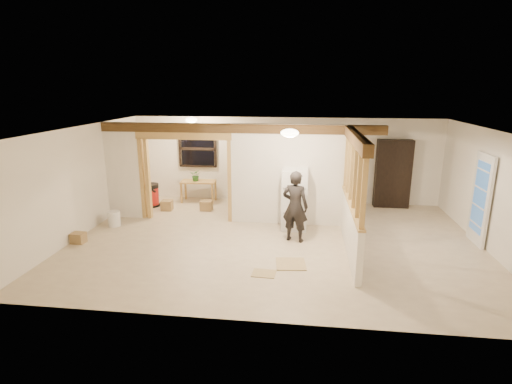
# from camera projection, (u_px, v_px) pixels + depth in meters

# --- Properties ---
(floor) EXTENTS (9.00, 6.50, 0.01)m
(floor) POSITION_uv_depth(u_px,v_px,m) (275.00, 240.00, 9.02)
(floor) COLOR beige
(floor) RESTS_ON ground
(ceiling) EXTENTS (9.00, 6.50, 0.01)m
(ceiling) POSITION_uv_depth(u_px,v_px,m) (276.00, 129.00, 8.38)
(ceiling) COLOR white
(wall_back) EXTENTS (9.00, 0.01, 2.50)m
(wall_back) POSITION_uv_depth(u_px,v_px,m) (284.00, 160.00, 11.82)
(wall_back) COLOR white
(wall_back) RESTS_ON floor
(wall_front) EXTENTS (9.00, 0.01, 2.50)m
(wall_front) POSITION_uv_depth(u_px,v_px,m) (258.00, 243.00, 5.58)
(wall_front) COLOR white
(wall_front) RESTS_ON floor
(wall_left) EXTENTS (0.01, 6.50, 2.50)m
(wall_left) POSITION_uv_depth(u_px,v_px,m) (82.00, 181.00, 9.24)
(wall_left) COLOR white
(wall_left) RESTS_ON floor
(wall_right) EXTENTS (0.01, 6.50, 2.50)m
(wall_right) POSITION_uv_depth(u_px,v_px,m) (495.00, 193.00, 8.16)
(wall_right) COLOR white
(wall_right) RESTS_ON floor
(partition_left_stub) EXTENTS (0.90, 0.12, 2.50)m
(partition_left_stub) POSITION_uv_depth(u_px,v_px,m) (123.00, 171.00, 10.33)
(partition_left_stub) COLOR white
(partition_left_stub) RESTS_ON floor
(partition_center) EXTENTS (2.80, 0.12, 2.50)m
(partition_center) POSITION_uv_depth(u_px,v_px,m) (287.00, 175.00, 9.83)
(partition_center) COLOR white
(partition_center) RESTS_ON floor
(doorway_frame) EXTENTS (2.46, 0.14, 2.20)m
(doorway_frame) POSITION_uv_depth(u_px,v_px,m) (185.00, 178.00, 10.18)
(doorway_frame) COLOR tan
(doorway_frame) RESTS_ON floor
(header_beam_back) EXTENTS (7.00, 0.18, 0.22)m
(header_beam_back) POSITION_uv_depth(u_px,v_px,m) (239.00, 128.00, 9.68)
(header_beam_back) COLOR #52391C
(header_beam_back) RESTS_ON ceiling
(header_beam_right) EXTENTS (0.18, 3.30, 0.22)m
(header_beam_right) POSITION_uv_depth(u_px,v_px,m) (356.00, 138.00, 7.84)
(header_beam_right) COLOR #52391C
(header_beam_right) RESTS_ON ceiling
(pony_wall) EXTENTS (0.12, 3.20, 1.00)m
(pony_wall) POSITION_uv_depth(u_px,v_px,m) (350.00, 228.00, 8.32)
(pony_wall) COLOR white
(pony_wall) RESTS_ON floor
(stud_partition) EXTENTS (0.14, 3.20, 1.32)m
(stud_partition) POSITION_uv_depth(u_px,v_px,m) (354.00, 174.00, 8.02)
(stud_partition) COLOR tan
(stud_partition) RESTS_ON pony_wall
(window_back) EXTENTS (1.12, 0.10, 1.10)m
(window_back) POSITION_uv_depth(u_px,v_px,m) (197.00, 149.00, 11.97)
(window_back) COLOR black
(window_back) RESTS_ON wall_back
(french_door) EXTENTS (0.12, 0.86, 2.00)m
(french_door) POSITION_uv_depth(u_px,v_px,m) (481.00, 200.00, 8.62)
(french_door) COLOR white
(french_door) RESTS_ON floor
(ceiling_dome_main) EXTENTS (0.36, 0.36, 0.16)m
(ceiling_dome_main) POSITION_uv_depth(u_px,v_px,m) (290.00, 133.00, 7.87)
(ceiling_dome_main) COLOR #FFEABF
(ceiling_dome_main) RESTS_ON ceiling
(ceiling_dome_util) EXTENTS (0.32, 0.32, 0.14)m
(ceiling_dome_util) POSITION_uv_depth(u_px,v_px,m) (191.00, 120.00, 10.89)
(ceiling_dome_util) COLOR #FFEABF
(ceiling_dome_util) RESTS_ON ceiling
(hanging_bulb) EXTENTS (0.07, 0.07, 0.07)m
(hanging_bulb) POSITION_uv_depth(u_px,v_px,m) (203.00, 134.00, 10.23)
(hanging_bulb) COLOR #FFD88C
(hanging_bulb) RESTS_ON ceiling
(refrigerator) EXTENTS (0.61, 0.59, 1.47)m
(refrigerator) POSITION_uv_depth(u_px,v_px,m) (294.00, 199.00, 9.60)
(refrigerator) COLOR silver
(refrigerator) RESTS_ON floor
(woman) EXTENTS (0.67, 0.53, 1.61)m
(woman) POSITION_uv_depth(u_px,v_px,m) (295.00, 206.00, 8.80)
(woman) COLOR #2A2626
(woman) RESTS_ON floor
(work_table) EXTENTS (1.05, 0.58, 0.64)m
(work_table) POSITION_uv_depth(u_px,v_px,m) (199.00, 191.00, 11.95)
(work_table) COLOR tan
(work_table) RESTS_ON floor
(potted_plant) EXTENTS (0.32, 0.27, 0.35)m
(potted_plant) POSITION_uv_depth(u_px,v_px,m) (196.00, 175.00, 11.80)
(potted_plant) COLOR #366426
(potted_plant) RESTS_ON work_table
(shop_vac) EXTENTS (0.53, 0.53, 0.67)m
(shop_vac) POSITION_uv_depth(u_px,v_px,m) (151.00, 195.00, 11.50)
(shop_vac) COLOR #AC1A14
(shop_vac) RESTS_ON floor
(bookshelf) EXTENTS (0.97, 0.32, 1.94)m
(bookshelf) POSITION_uv_depth(u_px,v_px,m) (393.00, 174.00, 11.30)
(bookshelf) COLOR black
(bookshelf) RESTS_ON floor
(bucket) EXTENTS (0.39, 0.39, 0.38)m
(bucket) POSITION_uv_depth(u_px,v_px,m) (114.00, 219.00, 9.90)
(bucket) COLOR silver
(bucket) RESTS_ON floor
(box_util_a) EXTENTS (0.32, 0.28, 0.27)m
(box_util_a) POSITION_uv_depth(u_px,v_px,m) (206.00, 205.00, 11.18)
(box_util_a) COLOR #977849
(box_util_a) RESTS_ON floor
(box_util_b) EXTENTS (0.32, 0.32, 0.28)m
(box_util_b) POSITION_uv_depth(u_px,v_px,m) (167.00, 205.00, 11.19)
(box_util_b) COLOR #977849
(box_util_b) RESTS_ON floor
(box_front) EXTENTS (0.30, 0.25, 0.24)m
(box_front) POSITION_uv_depth(u_px,v_px,m) (78.00, 238.00, 8.84)
(box_front) COLOR #977849
(box_front) RESTS_ON floor
(floor_panel_near) EXTENTS (0.63, 0.63, 0.02)m
(floor_panel_near) POSITION_uv_depth(u_px,v_px,m) (291.00, 264.00, 7.80)
(floor_panel_near) COLOR tan
(floor_panel_near) RESTS_ON floor
(floor_panel_far) EXTENTS (0.45, 0.37, 0.01)m
(floor_panel_far) POSITION_uv_depth(u_px,v_px,m) (264.00, 273.00, 7.41)
(floor_panel_far) COLOR tan
(floor_panel_far) RESTS_ON floor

